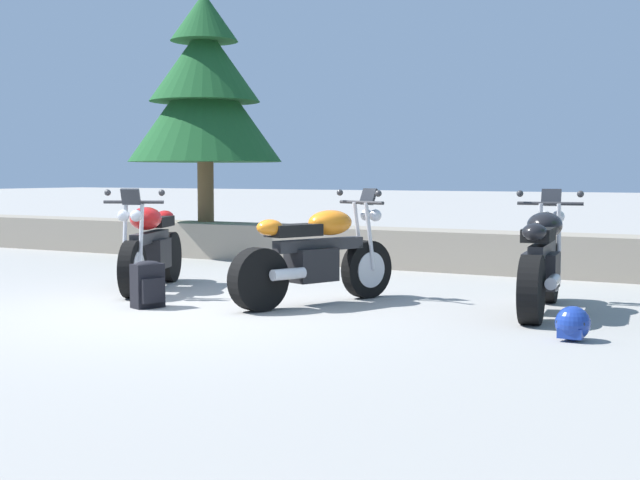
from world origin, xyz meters
TOP-DOWN VIEW (x-y plane):
  - ground_plane at (0.00, 0.00)m, footprint 120.00×120.00m
  - stone_wall at (0.00, 4.80)m, footprint 36.00×0.80m
  - motorcycle_red_near_left at (-1.37, 1.14)m, footprint 1.06×1.95m
  - motorcycle_orange_centre at (0.87, 1.08)m, footprint 0.98×1.99m
  - motorcycle_black_far_right at (3.02, 1.67)m, footprint 0.74×2.06m
  - rider_backpack at (-0.48, 0.04)m, footprint 0.33×0.35m
  - rider_helmet at (3.64, 0.32)m, footprint 0.28×0.28m
  - pine_tree_far_left at (-3.47, 5.05)m, footprint 2.51×2.51m

SIDE VIEW (x-z plane):
  - ground_plane at x=0.00m, z-range 0.00..0.00m
  - rider_helmet at x=3.64m, z-range 0.00..0.28m
  - rider_backpack at x=-0.48m, z-range 0.01..0.48m
  - stone_wall at x=0.00m, z-range 0.00..0.55m
  - motorcycle_red_near_left at x=-1.37m, z-range -0.10..1.07m
  - motorcycle_orange_centre at x=0.87m, z-range -0.10..1.07m
  - motorcycle_black_far_right at x=3.02m, z-range -0.10..1.07m
  - pine_tree_far_left at x=-3.47m, z-range 0.82..4.54m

